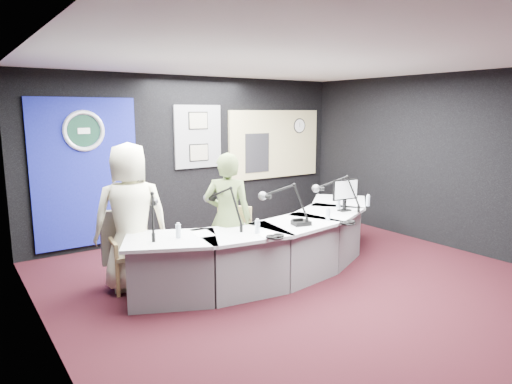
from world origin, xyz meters
TOP-DOWN VIEW (x-y plane):
  - ground at (0.00, 0.00)m, footprint 6.00×6.00m
  - ceiling at (0.00, 0.00)m, footprint 6.00×6.00m
  - wall_back at (0.00, 3.00)m, footprint 6.00×0.02m
  - wall_left at (-3.00, 0.00)m, footprint 0.02×6.00m
  - wall_right at (3.00, 0.00)m, footprint 0.02×6.00m
  - broadcast_desk at (-0.05, 0.55)m, footprint 4.50×1.90m
  - backdrop_panel at (-1.90, 2.97)m, footprint 1.60×0.05m
  - agency_seal at (-1.90, 2.93)m, footprint 0.63×0.07m
  - seal_center at (-1.90, 2.94)m, footprint 0.48×0.01m
  - pinboard at (0.05, 2.97)m, footprint 0.90×0.04m
  - framed_photo_upper at (0.05, 2.94)m, footprint 0.34×0.02m
  - framed_photo_lower at (0.05, 2.94)m, footprint 0.34×0.02m
  - booth_window_frame at (1.75, 2.97)m, footprint 2.12×0.06m
  - booth_glow at (1.75, 2.96)m, footprint 2.00×0.02m
  - equipment_rack at (1.30, 2.94)m, footprint 0.55×0.02m
  - wall_clock at (2.35, 2.94)m, footprint 0.28×0.01m
  - armchair_left at (-1.87, 1.08)m, footprint 0.59×0.59m
  - armchair_right at (-0.75, 0.64)m, footprint 0.81×0.81m
  - draped_jacket at (-1.92, 1.33)m, footprint 0.51×0.16m
  - person_man at (-1.87, 1.08)m, footprint 1.00×0.77m
  - person_woman at (-0.75, 0.64)m, footprint 0.73×0.71m
  - computer_monitor at (1.09, 0.38)m, footprint 0.39×0.07m
  - desk_phone at (0.02, 0.09)m, footprint 0.25×0.22m
  - headphones_near at (0.56, -0.20)m, footprint 0.23×0.23m
  - headphones_far at (-0.62, -0.20)m, footprint 0.21×0.21m
  - paper_stack at (-1.23, 0.44)m, footprint 0.25×0.33m
  - notepad at (-0.61, -0.05)m, footprint 0.29×0.36m
  - boom_mic_a at (-1.72, 0.73)m, footprint 0.36×0.69m
  - boom_mic_b at (-0.86, 0.54)m, footprint 0.24×0.73m
  - boom_mic_c at (-0.11, 0.29)m, footprint 0.44×0.65m
  - boom_mic_d at (0.95, 0.39)m, footprint 0.59×0.53m
  - water_bottles at (0.05, 0.32)m, footprint 3.25×0.54m

SIDE VIEW (x-z plane):
  - ground at x=0.00m, z-range 0.00..0.00m
  - broadcast_desk at x=-0.05m, z-range 0.00..0.75m
  - armchair_left at x=-1.87m, z-range 0.00..0.94m
  - armchair_right at x=-0.75m, z-range 0.00..1.03m
  - draped_jacket at x=-1.92m, z-range 0.27..0.97m
  - paper_stack at x=-1.23m, z-range 0.75..0.75m
  - notepad at x=-0.61m, z-range 0.75..0.75m
  - headphones_near at x=0.56m, z-range 0.75..0.79m
  - headphones_far at x=-0.62m, z-range 0.75..0.79m
  - desk_phone at x=0.02m, z-range 0.75..0.80m
  - water_bottles at x=0.05m, z-range 0.75..0.93m
  - person_woman at x=-0.75m, z-range 0.00..1.68m
  - person_man at x=-1.87m, z-range 0.00..1.83m
  - boom_mic_a at x=-1.72m, z-range 0.75..1.35m
  - boom_mic_b at x=-0.86m, z-range 0.75..1.35m
  - boom_mic_c at x=-0.11m, z-range 0.75..1.35m
  - boom_mic_d at x=0.95m, z-range 0.75..1.35m
  - computer_monitor at x=1.09m, z-range 0.94..1.20m
  - backdrop_panel at x=-1.90m, z-range 0.10..2.40m
  - wall_back at x=0.00m, z-range 0.00..2.80m
  - wall_left at x=-3.00m, z-range 0.00..2.80m
  - wall_right at x=3.00m, z-range 0.00..2.80m
  - equipment_rack at x=1.30m, z-range 1.03..1.78m
  - framed_photo_lower at x=0.05m, z-range 1.33..1.60m
  - booth_window_frame at x=1.75m, z-range 0.89..2.21m
  - booth_glow at x=1.75m, z-range 0.95..2.15m
  - pinboard at x=0.05m, z-range 1.20..2.30m
  - agency_seal at x=-1.90m, z-range 1.58..2.21m
  - seal_center at x=-1.90m, z-range 1.66..2.14m
  - wall_clock at x=2.35m, z-range 1.76..2.04m
  - framed_photo_upper at x=0.05m, z-range 1.89..2.17m
  - ceiling at x=0.00m, z-range 2.79..2.81m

